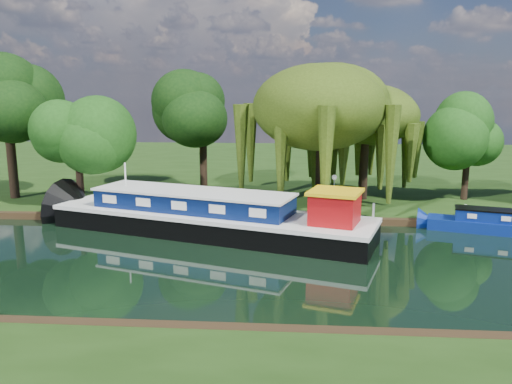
{
  "coord_description": "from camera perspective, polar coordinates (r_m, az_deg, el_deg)",
  "views": [
    {
      "loc": [
        -2.53,
        -24.7,
        8.62
      ],
      "look_at": [
        -4.67,
        4.84,
        2.8
      ],
      "focal_mm": 35.0,
      "sensor_mm": 36.0,
      "label": 1
    }
  ],
  "objects": [
    {
      "name": "willow_left",
      "position": [
        35.76,
        7.55,
        9.4
      ],
      "size": [
        8.22,
        8.22,
        9.86
      ],
      "color": "black",
      "rests_on": "far_bank"
    },
    {
      "name": "tree_far_left",
      "position": [
        38.13,
        -19.8,
        6.2
      ],
      "size": [
        4.83,
        4.83,
        7.79
      ],
      "color": "black",
      "rests_on": "far_bank"
    },
    {
      "name": "mooring_posts",
      "position": [
        34.04,
        7.46,
        -2.0
      ],
      "size": [
        19.16,
        0.16,
        1.0
      ],
      "color": "silver",
      "rests_on": "far_bank"
    },
    {
      "name": "tree_far_mid",
      "position": [
        43.46,
        -6.14,
        8.76
      ],
      "size": [
        5.71,
        5.71,
        9.34
      ],
      "color": "black",
      "rests_on": "far_bank"
    },
    {
      "name": "dutch_barge",
      "position": [
        31.32,
        -5.12,
        -2.86
      ],
      "size": [
        21.08,
        10.71,
        4.36
      ],
      "rotation": [
        0.0,
        0.0,
        -0.31
      ],
      "color": "black",
      "rests_on": "ground"
    },
    {
      "name": "red_dinghy",
      "position": [
        31.39,
        -5.26,
        -4.87
      ],
      "size": [
        3.16,
        2.49,
        0.59
      ],
      "primitive_type": "imported",
      "rotation": [
        0.0,
        0.0,
        1.74
      ],
      "color": "#960A0E",
      "rests_on": "ground"
    },
    {
      "name": "tree_far_back",
      "position": [
        43.79,
        -26.58,
        8.55
      ],
      "size": [
        6.06,
        6.06,
        10.2
      ],
      "color": "black",
      "rests_on": "far_bank"
    },
    {
      "name": "tree_far_right",
      "position": [
        42.14,
        23.14,
        5.85
      ],
      "size": [
        4.39,
        4.39,
        7.19
      ],
      "color": "black",
      "rests_on": "far_bank"
    },
    {
      "name": "ground",
      "position": [
        26.28,
        9.53,
        -8.19
      ],
      "size": [
        120.0,
        120.0,
        0.0
      ],
      "primitive_type": "plane",
      "color": "black"
    },
    {
      "name": "willow_right",
      "position": [
        39.83,
        12.39,
        7.59
      ],
      "size": [
        6.64,
        6.64,
        8.08
      ],
      "color": "black",
      "rests_on": "far_bank"
    },
    {
      "name": "lamppost",
      "position": [
        35.87,
        8.93,
        1.03
      ],
      "size": [
        0.36,
        0.36,
        2.56
      ],
      "color": "silver",
      "rests_on": "far_bank"
    },
    {
      "name": "far_bank",
      "position": [
        59.35,
        6.55,
        2.91
      ],
      "size": [
        120.0,
        52.0,
        0.45
      ],
      "primitive_type": "cube",
      "color": "#19320D",
      "rests_on": "ground"
    }
  ]
}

